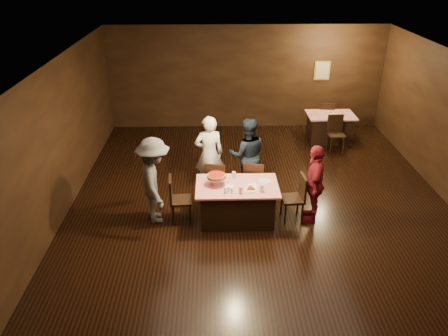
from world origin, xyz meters
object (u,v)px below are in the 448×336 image
Objects in this scene: chair_end_right at (293,198)px; chair_back_far at (325,117)px; glass_front_left at (241,190)px; glass_back at (234,175)px; diner_grey_knit at (154,181)px; chair_end_left at (181,199)px; diner_white_jacket at (209,154)px; main_table at (237,202)px; plate_empty at (265,181)px; chair_back_near at (336,134)px; glass_front_right at (262,188)px; pizza_stand at (216,176)px; diner_navy_hoodie at (247,155)px; chair_far_left at (216,181)px; chair_far_right at (254,180)px; back_table at (330,127)px; diner_red_shirt at (314,184)px.

chair_back_far is (1.71, 4.57, 0.00)m from chair_end_right.
glass_back is at bearing 99.46° from glass_front_left.
chair_end_right is 0.54× the size of diner_grey_knit.
chair_end_right is at bearing -93.89° from chair_end_left.
main_table is at bearing 104.42° from diner_white_jacket.
diner_grey_knit is 7.02× the size of plate_empty.
chair_end_right is 1.24m from glass_back.
chair_back_near is 4.25m from glass_front_right.
chair_end_left is 5.10m from chair_back_near.
chair_end_left is 0.54× the size of diner_grey_knit.
main_table is at bearing -7.13° from pizza_stand.
chair_end_right is at bearing 122.72° from diner_navy_hoodie.
chair_back_near is 5.48m from diner_grey_knit.
chair_end_right is at bearing 73.43° from chair_back_far.
diner_navy_hoodie is at bearing -151.47° from chair_end_right.
diner_white_jacket is 1.62m from diner_grey_knit.
diner_grey_knit reaches higher than main_table.
chair_far_left is at bearing 53.91° from chair_back_far.
chair_far_left is at bearing 130.36° from glass_front_right.
chair_far_right is 4.52m from chair_back_far.
chair_back_near is at bearing 93.91° from chair_back_far.
diner_grey_knit is (-2.69, 0.03, 0.40)m from chair_end_right.
chair_end_right is at bearing 133.51° from diner_white_jacket.
main_table is at bearing 150.95° from glass_front_right.
glass_front_left is at bearing -79.00° from chair_end_right.
chair_end_right is at bearing -15.26° from plate_empty.
diner_navy_hoodie is at bearing 70.09° from glass_back.
chair_back_far is 4.73m from diner_white_jacket.
glass_back is (-0.60, 0.15, 0.06)m from plate_empty.
chair_far_left reaches higher than back_table.
main_table is 1.34m from diner_navy_hoodie.
chair_far_right is 2.16m from diner_grey_knit.
plate_empty is 1.79× the size of glass_front_left.
glass_front_left is at bearing -67.32° from diner_red_shirt.
chair_end_left is at bearing -175.91° from pizza_stand.
glass_front_left reaches higher than plate_empty.
back_table is at bearing -115.35° from chair_far_right.
chair_back_far is (0.00, 0.60, 0.09)m from back_table.
pizza_stand is 2.71× the size of glass_back.
chair_far_left is 2.50× the size of pizza_stand.
glass_back is (-0.10, 0.60, 0.00)m from glass_front_left.
chair_back_far is 6.79× the size of glass_front_left.
glass_front_left is (0.05, -0.30, 0.46)m from main_table.
diner_white_jacket is 1.08m from glass_back.
chair_back_near is 6.79× the size of glass_front_left.
chair_end_right is at bearing -120.29° from chair_back_near.
chair_end_left is at bearing 56.12° from chair_far_left.
glass_front_left is (-2.76, -4.27, 0.46)m from back_table.
diner_grey_knit is at bearing 31.42° from chair_far_right.
chair_far_left is 4.99m from chair_back_far.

